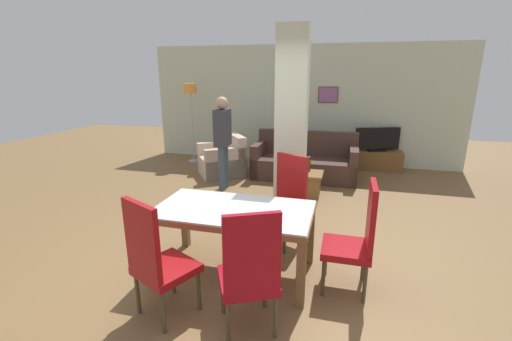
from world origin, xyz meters
name	(u,v)px	position (x,y,z in m)	size (l,w,h in m)	color
ground_plane	(235,271)	(0.00, 0.00, 0.00)	(18.00, 18.00, 0.00)	brown
back_wall	(300,105)	(0.00, 4.97, 1.35)	(7.20, 0.09, 2.70)	beige
divider_pillar	(291,126)	(0.32, 1.66, 1.35)	(0.43, 0.32, 2.70)	beige
dining_table	(234,222)	(0.00, 0.00, 0.59)	(1.63, 0.90, 0.74)	brown
dining_chair_near_right	(250,271)	(0.41, -0.83, 0.58)	(0.62, 0.62, 1.11)	maroon
dining_chair_near_left	(156,258)	(-0.41, -0.85, 0.58)	(0.61, 0.61, 1.11)	maroon
dining_chair_head_right	(357,236)	(1.24, 0.00, 0.58)	(0.46, 0.46, 1.11)	#9D0D14
dining_chair_far_right	(286,198)	(0.41, 0.85, 0.58)	(0.61, 0.61, 1.11)	maroon
sofa	(305,163)	(0.30, 3.69, 0.30)	(2.06, 0.92, 0.91)	#432C25
armchair	(223,161)	(-1.38, 3.44, 0.29)	(1.19, 1.19, 0.83)	beige
coffee_table	(305,183)	(0.45, 2.62, 0.21)	(0.59, 0.51, 0.41)	brown
bottle	(309,165)	(0.48, 2.74, 0.51)	(0.07, 0.07, 0.26)	#4C2D14
tv_stand	(375,160)	(1.75, 4.69, 0.21)	(1.12, 0.40, 0.42)	brown
tv_screen	(377,140)	(1.75, 4.69, 0.67)	(0.95, 0.38, 0.52)	black
floor_lamp	(191,97)	(-2.47, 4.32, 1.54)	(0.29, 0.29, 1.84)	#B7B7BC
standing_person	(223,137)	(-1.06, 2.60, 0.97)	(0.23, 0.38, 1.68)	#3A4D61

